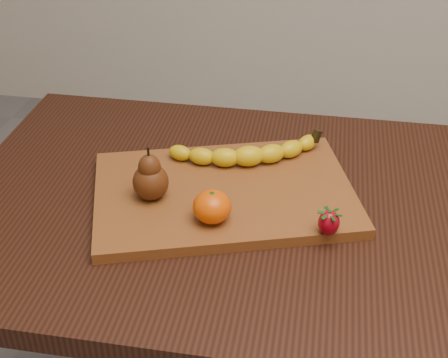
% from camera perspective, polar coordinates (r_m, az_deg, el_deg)
% --- Properties ---
extents(table, '(1.00, 0.70, 0.76)m').
position_cam_1_polar(table, '(1.16, 0.98, -5.92)').
color(table, black).
rests_on(table, ground).
extents(cutting_board, '(0.52, 0.42, 0.02)m').
position_cam_1_polar(cutting_board, '(1.10, 0.00, -1.30)').
color(cutting_board, brown).
rests_on(cutting_board, table).
extents(banana, '(0.25, 0.14, 0.04)m').
position_cam_1_polar(banana, '(1.15, 2.26, 2.11)').
color(banana, '#DCB80A').
rests_on(banana, cutting_board).
extents(pear, '(0.08, 0.08, 0.10)m').
position_cam_1_polar(pear, '(1.06, -6.79, 0.52)').
color(pear, '#4D240C').
rests_on(pear, cutting_board).
extents(mandarin, '(0.08, 0.08, 0.05)m').
position_cam_1_polar(mandarin, '(1.01, -1.10, -2.55)').
color(mandarin, '#DC4A02').
rests_on(mandarin, cutting_board).
extents(strawberry, '(0.04, 0.04, 0.04)m').
position_cam_1_polar(strawberry, '(1.00, 9.57, -3.89)').
color(strawberry, '#950412').
rests_on(strawberry, cutting_board).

